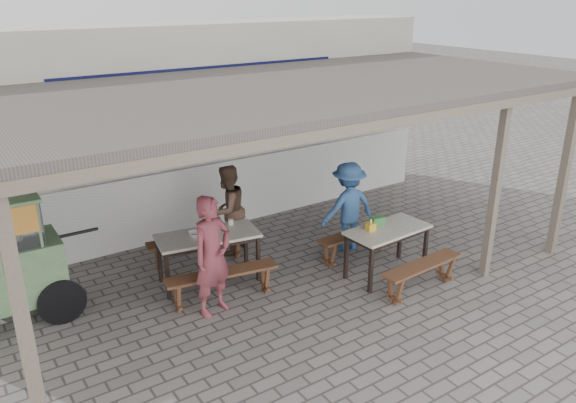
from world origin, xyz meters
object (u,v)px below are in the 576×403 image
(table_right, at_px, (388,234))
(bench_right_street, at_px, (422,271))
(patron_wall_side, at_px, (228,210))
(condiment_bowl, at_px, (195,234))
(table_left, at_px, (208,240))
(donation_box, at_px, (377,221))
(bench_left_wall, at_px, (198,244))
(tissue_box, at_px, (371,226))
(bench_left_street, at_px, (222,279))
(bench_right_wall, at_px, (355,239))
(patron_right_table, at_px, (348,207))
(patron_street_side, at_px, (212,256))
(condiment_jar, at_px, (231,222))

(table_right, xyz_separation_m, bench_right_street, (0.03, -0.68, -0.33))
(table_right, xyz_separation_m, patron_wall_side, (-1.59, 1.99, 0.07))
(table_right, bearing_deg, condiment_bowl, 148.54)
(table_left, bearing_deg, patron_wall_side, 55.43)
(bench_right_street, relative_size, donation_box, 6.83)
(bench_left_wall, xyz_separation_m, bench_right_street, (2.22, -2.56, -0.01))
(bench_right_street, bearing_deg, donation_box, 93.03)
(bench_left_wall, distance_m, table_right, 2.90)
(bench_right_street, bearing_deg, table_right, 90.00)
(table_right, xyz_separation_m, tissue_box, (-0.26, 0.09, 0.14))
(table_left, bearing_deg, bench_left_street, -90.00)
(table_left, bearing_deg, bench_right_wall, -4.90)
(patron_right_table, distance_m, condiment_bowl, 2.56)
(table_left, xyz_separation_m, donation_box, (2.24, -1.10, 0.15))
(patron_street_side, relative_size, tissue_box, 14.06)
(bench_left_wall, relative_size, patron_right_table, 1.06)
(table_right, bearing_deg, patron_wall_side, 125.69)
(donation_box, distance_m, condiment_jar, 2.17)
(patron_wall_side, bearing_deg, tissue_box, 104.73)
(patron_street_side, bearing_deg, tissue_box, -25.89)
(table_right, distance_m, condiment_bowl, 2.79)
(bench_left_street, bearing_deg, patron_street_side, -130.48)
(table_right, bearing_deg, patron_right_table, 82.10)
(donation_box, bearing_deg, bench_left_wall, 141.27)
(patron_street_side, relative_size, condiment_bowl, 8.04)
(table_left, height_order, bench_right_wall, table_left)
(patron_street_side, distance_m, patron_wall_side, 1.81)
(table_right, height_order, donation_box, donation_box)
(table_left, height_order, patron_wall_side, patron_wall_side)
(bench_left_street, bearing_deg, bench_right_street, -19.07)
(bench_left_street, height_order, patron_wall_side, patron_wall_side)
(table_left, distance_m, bench_left_street, 0.70)
(patron_wall_side, xyz_separation_m, condiment_jar, (-0.26, -0.59, 0.06))
(tissue_box, bearing_deg, patron_street_side, 170.22)
(table_left, height_order, patron_right_table, patron_right_table)
(donation_box, relative_size, condiment_bowl, 0.99)
(bench_left_wall, bearing_deg, donation_box, -28.82)
(patron_street_side, height_order, tissue_box, patron_street_side)
(donation_box, bearing_deg, patron_street_side, 172.80)
(patron_right_table, bearing_deg, bench_left_street, 12.38)
(bench_left_wall, relative_size, condiment_jar, 18.71)
(bench_right_wall, bearing_deg, donation_box, -95.16)
(bench_right_street, xyz_separation_m, tissue_box, (-0.29, 0.77, 0.47))
(bench_right_street, distance_m, patron_wall_side, 3.15)
(table_right, relative_size, condiment_jar, 15.40)
(table_right, bearing_deg, table_left, 148.10)
(bench_left_wall, bearing_deg, bench_right_wall, -19.34)
(bench_left_street, relative_size, table_right, 1.22)
(table_left, bearing_deg, donation_box, -16.29)
(patron_street_side, height_order, donation_box, patron_street_side)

